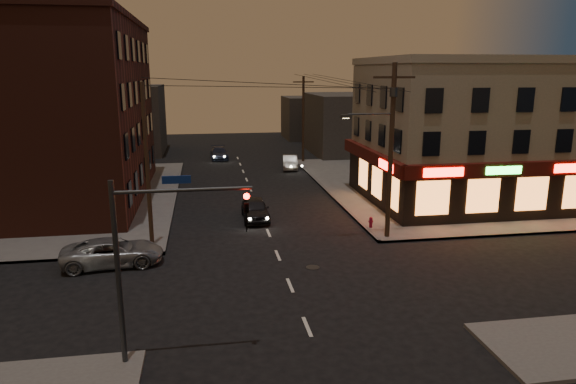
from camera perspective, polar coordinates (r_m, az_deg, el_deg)
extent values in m
plane|color=black|center=(24.18, 0.23, -10.34)|extent=(120.00, 120.00, 0.00)
cube|color=#514F4C|center=(47.22, 18.24, 0.89)|extent=(24.00, 28.00, 0.15)
cube|color=#514F4C|center=(44.33, -27.90, -0.79)|extent=(24.00, 28.00, 0.15)
cube|color=#9D9377|center=(40.70, 19.79, 6.13)|extent=(15.00, 12.00, 10.00)
cube|color=#9D9377|center=(40.45, 20.38, 13.52)|extent=(15.20, 12.20, 0.50)
cube|color=black|center=(36.23, 23.87, -0.35)|extent=(15.12, 0.25, 3.40)
cube|color=black|center=(38.21, 9.56, 1.28)|extent=(0.25, 12.12, 3.40)
cube|color=#45100B|center=(35.64, 24.40, 2.35)|extent=(15.60, 0.50, 0.90)
cube|color=#45100B|center=(37.78, 9.24, 3.94)|extent=(0.50, 12.60, 0.90)
cube|color=#FF140C|center=(32.77, 16.91, 2.10)|extent=(2.60, 0.06, 0.55)
cube|color=#FF140C|center=(37.47, 29.10, 2.34)|extent=(2.60, 0.06, 0.55)
cube|color=#26FF3F|center=(34.71, 22.86, 2.23)|extent=(2.40, 0.06, 0.50)
cube|color=#FF140C|center=(34.16, 10.81, 2.89)|extent=(0.06, 2.60, 0.55)
cube|color=orange|center=(35.76, 23.21, -0.29)|extent=(12.40, 0.08, 2.20)
cube|color=orange|center=(37.21, 9.84, 1.11)|extent=(0.08, 8.40, 2.20)
cube|color=#4B2118|center=(42.35, -24.35, 8.03)|extent=(12.00, 20.00, 13.00)
cube|color=#3F3D3A|center=(62.70, 7.17, 7.56)|extent=(10.00, 12.00, 7.00)
cube|color=#3F3D3A|center=(64.76, -17.72, 7.66)|extent=(9.00, 10.00, 8.00)
cube|color=#3F3D3A|center=(75.78, 2.68, 8.25)|extent=(8.00, 8.00, 6.00)
cylinder|color=#382619|center=(29.90, 11.35, 4.31)|extent=(0.28, 0.28, 10.00)
cube|color=#382619|center=(29.55, 11.73, 12.37)|extent=(2.40, 0.12, 0.12)
cylinder|color=#333538|center=(29.58, 11.65, 10.83)|extent=(0.44, 0.44, 0.50)
cylinder|color=#333538|center=(29.21, 9.13, 8.54)|extent=(2.60, 0.10, 0.10)
cube|color=#333538|center=(28.81, 6.45, 8.36)|extent=(0.60, 0.25, 0.18)
cube|color=#FFD88C|center=(28.82, 6.45, 8.16)|extent=(0.35, 0.15, 0.04)
cylinder|color=#382619|center=(55.07, 1.70, 8.07)|extent=(0.26, 0.26, 9.00)
cylinder|color=#382619|center=(28.95, -15.38, 2.79)|extent=(0.24, 0.24, 9.00)
cylinder|color=#333538|center=(17.73, -18.33, -8.92)|extent=(0.18, 0.18, 6.40)
cylinder|color=#333538|center=(16.67, -11.55, 0.20)|extent=(4.40, 0.12, 0.12)
imported|color=black|center=(16.82, -4.65, -1.21)|extent=(0.16, 0.20, 1.00)
sphere|color=#FF0C05|center=(16.64, -4.63, -0.48)|extent=(0.20, 0.20, 0.20)
cube|color=navy|center=(16.60, -12.30, 1.35)|extent=(0.90, 0.05, 0.25)
imported|color=gray|center=(27.78, -18.91, -6.34)|extent=(5.22, 2.81, 1.39)
imported|color=black|center=(34.26, -3.67, -1.89)|extent=(1.73, 4.26, 1.45)
imported|color=slate|center=(51.88, 0.24, 3.34)|extent=(2.01, 4.35, 1.38)
imported|color=#1A2135|center=(58.28, -7.66, 4.30)|extent=(1.98, 4.64, 1.33)
cylinder|color=maroon|center=(32.50, 9.18, -3.44)|extent=(0.20, 0.20, 0.55)
sphere|color=maroon|center=(32.41, 9.20, -2.93)|extent=(0.22, 0.22, 0.22)
cylinder|color=maroon|center=(32.47, 9.19, -3.26)|extent=(0.29, 0.11, 0.11)
cylinder|color=maroon|center=(32.47, 9.19, -3.26)|extent=(0.11, 0.29, 0.11)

